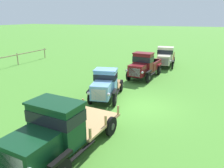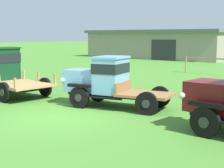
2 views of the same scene
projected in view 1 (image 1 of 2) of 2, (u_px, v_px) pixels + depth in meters
name	position (u px, v px, depth m)	size (l,w,h in m)	color
ground_plane	(142.00, 107.00, 13.46)	(240.00, 240.00, 0.00)	#47842D
paddock_fence	(0.00, 60.00, 22.71)	(14.20, 0.38, 1.31)	#997F60
vintage_truck_second_in_line	(54.00, 131.00, 8.22)	(5.69, 2.66, 2.31)	black
vintage_truck_midrow_center	(105.00, 84.00, 14.21)	(4.78, 2.55, 2.06)	black
vintage_truck_far_side	(145.00, 65.00, 19.52)	(5.10, 2.28, 2.32)	black
vintage_truck_back_of_row	(165.00, 57.00, 23.84)	(5.29, 2.43, 2.15)	black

